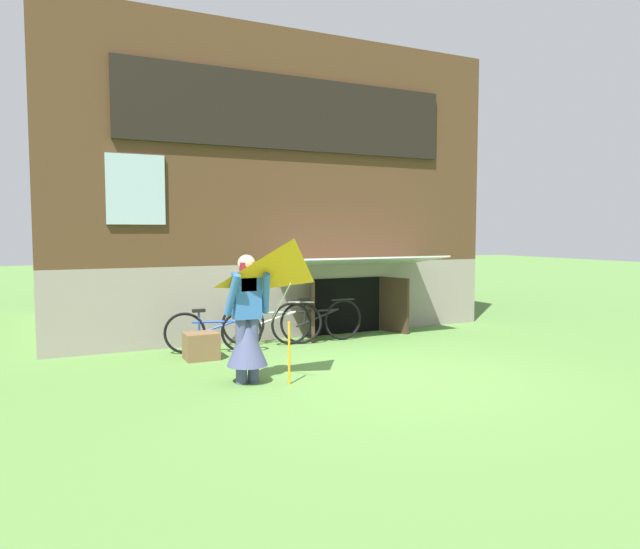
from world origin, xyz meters
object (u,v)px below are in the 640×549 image
(bicycle_silver, at_px, (272,323))
(wooden_crate, at_px, (201,346))
(person, at_px, (247,329))
(kite, at_px, (294,279))
(bicycle_blue, at_px, (213,331))
(bicycle_black, at_px, (317,321))

(bicycle_silver, relative_size, wooden_crate, 3.34)
(person, relative_size, kite, 0.96)
(person, relative_size, bicycle_blue, 1.10)
(bicycle_silver, relative_size, bicycle_blue, 1.10)
(bicycle_black, bearing_deg, kite, -119.74)
(bicycle_black, distance_m, wooden_crate, 2.21)
(bicycle_black, height_order, wooden_crate, bicycle_black)
(person, bearing_deg, bicycle_black, 69.70)
(kite, relative_size, wooden_crate, 3.49)
(person, relative_size, bicycle_black, 0.95)
(bicycle_black, distance_m, bicycle_silver, 0.80)
(person, bearing_deg, bicycle_blue, 110.56)
(person, distance_m, wooden_crate, 1.69)
(bicycle_black, xyz_separation_m, wooden_crate, (-2.16, -0.45, -0.18))
(wooden_crate, bearing_deg, kite, -75.16)
(kite, xyz_separation_m, bicycle_black, (1.57, 2.66, -0.98))
(person, height_order, bicycle_blue, person)
(bicycle_black, bearing_deg, bicycle_silver, 170.59)
(kite, relative_size, bicycle_black, 1.00)
(kite, height_order, wooden_crate, kite)
(person, relative_size, bicycle_silver, 1.00)
(wooden_crate, bearing_deg, bicycle_silver, 23.30)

